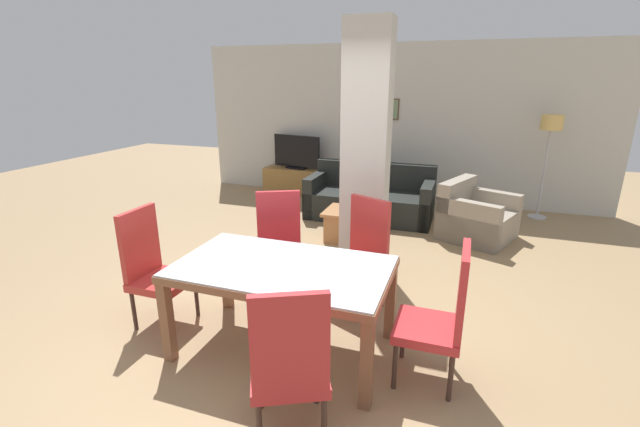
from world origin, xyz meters
The scene contains 16 objects.
ground_plane centered at (0.00, 0.00, 0.00)m, with size 18.00×18.00×0.00m, color #9A7C55.
back_wall centered at (0.00, 4.89, 1.35)m, with size 7.20×0.09×2.70m.
divider_pillar centered at (0.26, 1.63, 1.35)m, with size 0.48×0.32×2.70m.
dining_table centered at (0.00, 0.00, 0.60)m, with size 1.67×0.97×0.74m.
dining_chair_far_left centered at (-0.42, 0.86, 0.55)m, with size 0.61×0.61×1.06m.
dining_chair_head_right centered at (1.22, 0.00, 0.55)m, with size 0.46×0.46×1.06m.
dining_chair_far_right centered at (0.41, 0.91, 0.55)m, with size 0.61×0.61×1.06m.
dining_chair_near_right centered at (0.42, -0.84, 0.55)m, with size 0.62×0.62×1.06m.
dining_chair_head_left centered at (-1.25, 0.00, 0.55)m, with size 0.46×0.46×1.06m.
sofa centered at (-0.11, 3.64, 0.29)m, with size 1.93×0.89×0.83m.
armchair centered at (1.47, 3.21, 0.28)m, with size 1.12×1.14×0.78m.
coffee_table centered at (-0.15, 2.57, 0.21)m, with size 0.67×0.59×0.42m.
bottle centered at (-0.19, 2.65, 0.50)m, with size 0.08×0.08×0.23m.
tv_stand centered at (-1.76, 4.61, 0.24)m, with size 1.26×0.40×0.49m.
tv_screen centered at (-1.76, 4.61, 0.79)m, with size 0.97×0.28×0.62m.
floor_lamp centered at (2.42, 4.48, 1.34)m, with size 0.31×0.31×1.60m.
Camera 1 is at (1.27, -2.77, 2.13)m, focal length 24.00 mm.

